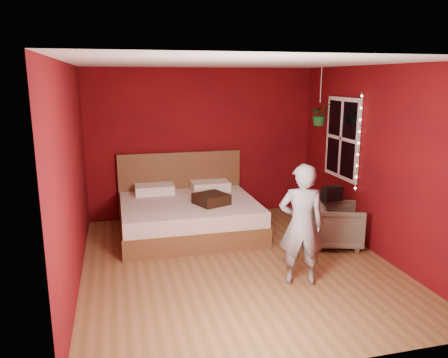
{
  "coord_description": "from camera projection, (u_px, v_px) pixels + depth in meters",
  "views": [
    {
      "loc": [
        -1.49,
        -5.25,
        2.42
      ],
      "look_at": [
        -0.07,
        0.4,
        1.07
      ],
      "focal_mm": 35.0,
      "sensor_mm": 36.0,
      "label": 1
    }
  ],
  "objects": [
    {
      "name": "fairy_lights",
      "position": [
        358.0,
        143.0,
        6.34
      ],
      "size": [
        0.04,
        0.04,
        1.45
      ],
      "color": "silver",
      "rests_on": "room_walls"
    },
    {
      "name": "armchair",
      "position": [
        337.0,
        225.0,
        6.41
      ],
      "size": [
        0.87,
        0.85,
        0.63
      ],
      "primitive_type": "imported",
      "rotation": [
        0.0,
        0.0,
        1.26
      ],
      "color": "#65624F",
      "rests_on": "ground"
    },
    {
      "name": "hanging_plant",
      "position": [
        320.0,
        114.0,
        6.88
      ],
      "size": [
        0.36,
        0.33,
        0.91
      ],
      "color": "silver",
      "rests_on": "room_walls"
    },
    {
      "name": "bed",
      "position": [
        188.0,
        213.0,
        7.01
      ],
      "size": [
        2.13,
        1.81,
        1.17
      ],
      "color": "brown",
      "rests_on": "ground"
    },
    {
      "name": "floor",
      "position": [
        236.0,
        263.0,
        5.86
      ],
      "size": [
        4.5,
        4.5,
        0.0
      ],
      "primitive_type": "plane",
      "color": "brown",
      "rests_on": "ground"
    },
    {
      "name": "throw_pillow",
      "position": [
        211.0,
        199.0,
        6.69
      ],
      "size": [
        0.58,
        0.58,
        0.16
      ],
      "primitive_type": "cube",
      "rotation": [
        0.0,
        0.0,
        0.39
      ],
      "color": "black",
      "rests_on": "bed"
    },
    {
      "name": "window",
      "position": [
        342.0,
        138.0,
        6.84
      ],
      "size": [
        0.05,
        0.97,
        1.27
      ],
      "color": "white",
      "rests_on": "room_walls"
    },
    {
      "name": "room_walls",
      "position": [
        237.0,
        139.0,
        5.48
      ],
      "size": [
        4.04,
        4.54,
        2.62
      ],
      "color": "#6A0B0C",
      "rests_on": "ground"
    },
    {
      "name": "handbag",
      "position": [
        332.0,
        193.0,
        6.52
      ],
      "size": [
        0.32,
        0.2,
        0.21
      ],
      "primitive_type": "cube",
      "rotation": [
        0.0,
        0.0,
        0.17
      ],
      "color": "black",
      "rests_on": "armchair"
    },
    {
      "name": "person",
      "position": [
        301.0,
        225.0,
        5.13
      ],
      "size": [
        0.61,
        0.48,
        1.47
      ],
      "primitive_type": "imported",
      "rotation": [
        0.0,
        0.0,
        2.88
      ],
      "color": "gray",
      "rests_on": "ground"
    }
  ]
}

